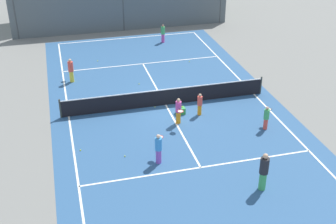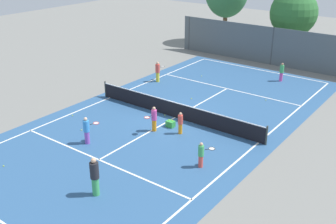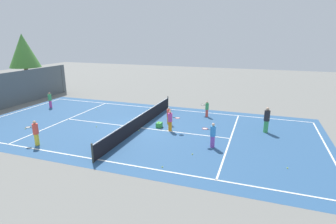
{
  "view_description": "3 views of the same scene",
  "coord_description": "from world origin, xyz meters",
  "px_view_note": "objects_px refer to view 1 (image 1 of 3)",
  "views": [
    {
      "loc": [
        -5.71,
        -22.35,
        12.03
      ],
      "look_at": [
        -0.52,
        -2.51,
        0.92
      ],
      "focal_mm": 48.29,
      "sensor_mm": 36.0,
      "label": 1
    },
    {
      "loc": [
        13.13,
        -18.24,
        10.07
      ],
      "look_at": [
        0.26,
        -1.08,
        0.8
      ],
      "focal_mm": 43.28,
      "sensor_mm": 36.0,
      "label": 2
    },
    {
      "loc": [
        -16.63,
        -7.94,
        6.42
      ],
      "look_at": [
        1.25,
        -1.65,
        1.02
      ],
      "focal_mm": 28.59,
      "sensor_mm": 36.0,
      "label": 3
    }
  ],
  "objects_px": {
    "player_2": "(159,148)",
    "tennis_ball_2": "(155,107)",
    "tennis_ball_1": "(189,61)",
    "tennis_ball_0": "(80,150)",
    "ball_crate": "(181,111)",
    "player_3": "(200,104)",
    "player_1": "(266,117)",
    "player_4": "(264,171)",
    "tennis_ball_4": "(139,84)",
    "player_6": "(163,33)",
    "tennis_ball_5": "(125,156)",
    "player_0": "(71,70)",
    "tennis_ball_6": "(98,61)",
    "player_5": "(178,111)"
  },
  "relations": [
    {
      "from": "player_6",
      "to": "tennis_ball_4",
      "type": "relative_size",
      "value": 21.62
    },
    {
      "from": "player_1",
      "to": "tennis_ball_0",
      "type": "relative_size",
      "value": 19.79
    },
    {
      "from": "player_3",
      "to": "tennis_ball_4",
      "type": "xyz_separation_m",
      "value": [
        -2.44,
        4.74,
        -0.62
      ]
    },
    {
      "from": "tennis_ball_4",
      "to": "player_6",
      "type": "bearing_deg",
      "value": 64.97
    },
    {
      "from": "player_1",
      "to": "player_5",
      "type": "xyz_separation_m",
      "value": [
        -4.24,
        1.71,
        0.08
      ]
    },
    {
      "from": "player_1",
      "to": "player_0",
      "type": "bearing_deg",
      "value": 137.55
    },
    {
      "from": "player_2",
      "to": "player_3",
      "type": "height_order",
      "value": "player_2"
    },
    {
      "from": "player_4",
      "to": "tennis_ball_4",
      "type": "relative_size",
      "value": 27.02
    },
    {
      "from": "player_3",
      "to": "player_5",
      "type": "distance_m",
      "value": 1.52
    },
    {
      "from": "tennis_ball_1",
      "to": "tennis_ball_2",
      "type": "bearing_deg",
      "value": -122.77
    },
    {
      "from": "tennis_ball_4",
      "to": "player_4",
      "type": "bearing_deg",
      "value": -75.81
    },
    {
      "from": "player_5",
      "to": "ball_crate",
      "type": "relative_size",
      "value": 3.11
    },
    {
      "from": "player_2",
      "to": "tennis_ball_0",
      "type": "xyz_separation_m",
      "value": [
        -3.43,
        1.9,
        -0.75
      ]
    },
    {
      "from": "player_4",
      "to": "player_5",
      "type": "distance_m",
      "value": 6.59
    },
    {
      "from": "player_0",
      "to": "tennis_ball_6",
      "type": "height_order",
      "value": "player_0"
    },
    {
      "from": "player_2",
      "to": "player_3",
      "type": "distance_m",
      "value": 5.09
    },
    {
      "from": "player_2",
      "to": "ball_crate",
      "type": "xyz_separation_m",
      "value": [
        2.29,
        4.29,
        -0.6
      ]
    },
    {
      "from": "player_3",
      "to": "tennis_ball_4",
      "type": "bearing_deg",
      "value": 117.2
    },
    {
      "from": "player_3",
      "to": "tennis_ball_1",
      "type": "relative_size",
      "value": 19.46
    },
    {
      "from": "player_4",
      "to": "tennis_ball_6",
      "type": "height_order",
      "value": "player_4"
    },
    {
      "from": "player_2",
      "to": "player_4",
      "type": "distance_m",
      "value": 4.84
    },
    {
      "from": "tennis_ball_2",
      "to": "tennis_ball_5",
      "type": "relative_size",
      "value": 1.0
    },
    {
      "from": "player_6",
      "to": "tennis_ball_5",
      "type": "xyz_separation_m",
      "value": [
        -5.63,
        -15.0,
        -0.7
      ]
    },
    {
      "from": "ball_crate",
      "to": "tennis_ball_0",
      "type": "distance_m",
      "value": 6.2
    },
    {
      "from": "tennis_ball_6",
      "to": "tennis_ball_0",
      "type": "bearing_deg",
      "value": -100.96
    },
    {
      "from": "player_3",
      "to": "player_1",
      "type": "bearing_deg",
      "value": -39.1
    },
    {
      "from": "tennis_ball_0",
      "to": "tennis_ball_1",
      "type": "height_order",
      "value": "same"
    },
    {
      "from": "tennis_ball_0",
      "to": "tennis_ball_2",
      "type": "xyz_separation_m",
      "value": [
        4.51,
        3.45,
        0.0
      ]
    },
    {
      "from": "player_3",
      "to": "tennis_ball_6",
      "type": "distance_m",
      "value": 10.33
    },
    {
      "from": "tennis_ball_6",
      "to": "ball_crate",
      "type": "bearing_deg",
      "value": -68.28
    },
    {
      "from": "player_4",
      "to": "player_1",
      "type": "bearing_deg",
      "value": 63.0
    },
    {
      "from": "player_1",
      "to": "tennis_ball_2",
      "type": "relative_size",
      "value": 19.79
    },
    {
      "from": "player_2",
      "to": "ball_crate",
      "type": "height_order",
      "value": "player_2"
    },
    {
      "from": "player_2",
      "to": "tennis_ball_2",
      "type": "distance_m",
      "value": 5.51
    },
    {
      "from": "player_3",
      "to": "ball_crate",
      "type": "relative_size",
      "value": 2.73
    },
    {
      "from": "ball_crate",
      "to": "tennis_ball_5",
      "type": "relative_size",
      "value": 7.13
    },
    {
      "from": "player_0",
      "to": "tennis_ball_2",
      "type": "relative_size",
      "value": 23.6
    },
    {
      "from": "player_2",
      "to": "tennis_ball_1",
      "type": "relative_size",
      "value": 22.95
    },
    {
      "from": "tennis_ball_4",
      "to": "player_2",
      "type": "bearing_deg",
      "value": -95.45
    },
    {
      "from": "player_3",
      "to": "player_6",
      "type": "height_order",
      "value": "player_6"
    },
    {
      "from": "player_1",
      "to": "tennis_ball_5",
      "type": "height_order",
      "value": "player_1"
    },
    {
      "from": "player_2",
      "to": "player_3",
      "type": "xyz_separation_m",
      "value": [
        3.26,
        3.9,
        -0.13
      ]
    },
    {
      "from": "ball_crate",
      "to": "tennis_ball_2",
      "type": "relative_size",
      "value": 7.13
    },
    {
      "from": "player_1",
      "to": "player_4",
      "type": "distance_m",
      "value": 5.17
    },
    {
      "from": "player_0",
      "to": "tennis_ball_2",
      "type": "bearing_deg",
      "value": -47.95
    },
    {
      "from": "player_5",
      "to": "tennis_ball_5",
      "type": "xyz_separation_m",
      "value": [
        -3.32,
        -2.44,
        -0.72
      ]
    },
    {
      "from": "tennis_ball_1",
      "to": "player_1",
      "type": "bearing_deg",
      "value": -83.42
    },
    {
      "from": "tennis_ball_4",
      "to": "player_3",
      "type": "bearing_deg",
      "value": -62.8
    },
    {
      "from": "player_5",
      "to": "tennis_ball_6",
      "type": "height_order",
      "value": "player_5"
    },
    {
      "from": "player_6",
      "to": "tennis_ball_2",
      "type": "height_order",
      "value": "player_6"
    }
  ]
}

